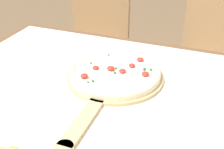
{
  "coord_description": "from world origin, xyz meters",
  "views": [
    {
      "loc": [
        0.31,
        -0.7,
        1.28
      ],
      "look_at": [
        0.02,
        0.07,
        0.79
      ],
      "focal_mm": 45.0,
      "sensor_mm": 36.0,
      "label": 1
    }
  ],
  "objects_px": {
    "pizza": "(115,72)",
    "chair_right": "(210,60)",
    "pizza_peel": "(112,80)",
    "chair_left": "(97,42)"
  },
  "relations": [
    {
      "from": "pizza",
      "to": "chair_right",
      "type": "height_order",
      "value": "chair_right"
    },
    {
      "from": "pizza_peel",
      "to": "chair_right",
      "type": "xyz_separation_m",
      "value": [
        0.32,
        0.75,
        -0.24
      ]
    },
    {
      "from": "pizza_peel",
      "to": "chair_right",
      "type": "distance_m",
      "value": 0.85
    },
    {
      "from": "pizza_peel",
      "to": "chair_left",
      "type": "height_order",
      "value": "chair_left"
    },
    {
      "from": "pizza_peel",
      "to": "pizza",
      "type": "height_order",
      "value": "pizza"
    },
    {
      "from": "pizza",
      "to": "chair_right",
      "type": "distance_m",
      "value": 0.83
    },
    {
      "from": "pizza_peel",
      "to": "pizza",
      "type": "bearing_deg",
      "value": 89.6
    },
    {
      "from": "chair_left",
      "to": "pizza_peel",
      "type": "bearing_deg",
      "value": -65.92
    },
    {
      "from": "pizza_peel",
      "to": "pizza",
      "type": "distance_m",
      "value": 0.03
    },
    {
      "from": "pizza_peel",
      "to": "chair_left",
      "type": "bearing_deg",
      "value": 117.62
    }
  ]
}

